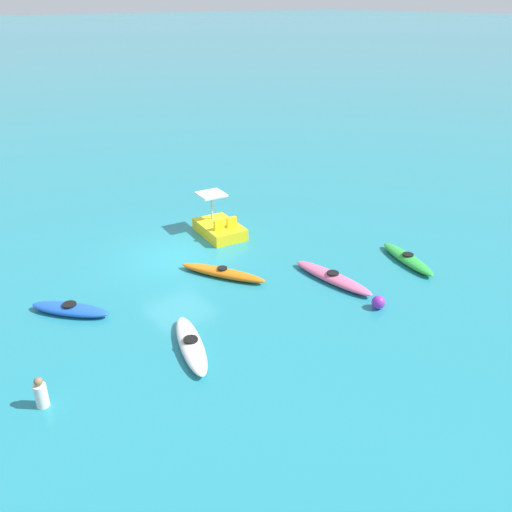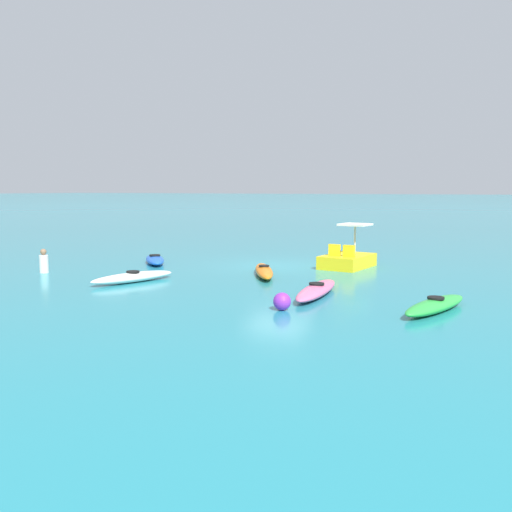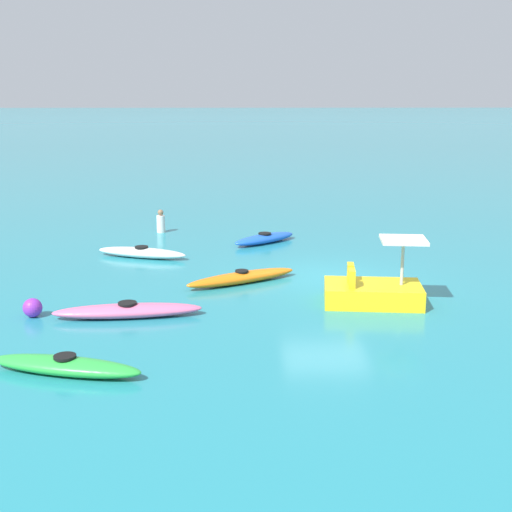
{
  "view_description": "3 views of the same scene",
  "coord_description": "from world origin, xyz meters",
  "px_view_note": "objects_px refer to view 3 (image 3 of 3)",
  "views": [
    {
      "loc": [
        8.86,
        17.04,
        9.35
      ],
      "look_at": [
        -1.83,
        2.85,
        0.63
      ],
      "focal_mm": 37.33,
      "sensor_mm": 36.0,
      "label": 1
    },
    {
      "loc": [
        -9.07,
        20.15,
        3.05
      ],
      "look_at": [
        -0.2,
        2.32,
        0.66
      ],
      "focal_mm": 39.34,
      "sensor_mm": 36.0,
      "label": 2
    },
    {
      "loc": [
        -19.23,
        2.63,
        5.08
      ],
      "look_at": [
        -0.32,
        2.05,
        0.71
      ],
      "focal_mm": 48.67,
      "sensor_mm": 36.0,
      "label": 3
    }
  ],
  "objects_px": {
    "buoy_purple": "(33,308)",
    "kayak_orange": "(242,277)",
    "pedal_boat_yellow": "(374,290)",
    "kayak_green": "(65,366)",
    "kayak_blue": "(265,238)",
    "kayak_pink": "(128,311)",
    "person_near_shore": "(161,222)",
    "kayak_white": "(142,253)"
  },
  "relations": [
    {
      "from": "kayak_orange",
      "to": "person_near_shore",
      "type": "bearing_deg",
      "value": 21.93
    },
    {
      "from": "kayak_orange",
      "to": "buoy_purple",
      "type": "distance_m",
      "value": 5.74
    },
    {
      "from": "pedal_boat_yellow",
      "to": "buoy_purple",
      "type": "height_order",
      "value": "pedal_boat_yellow"
    },
    {
      "from": "pedal_boat_yellow",
      "to": "kayak_pink",
      "type": "bearing_deg",
      "value": 98.93
    },
    {
      "from": "kayak_orange",
      "to": "person_near_shore",
      "type": "xyz_separation_m",
      "value": [
        7.47,
        3.01,
        0.22
      ]
    },
    {
      "from": "kayak_blue",
      "to": "kayak_orange",
      "type": "relative_size",
      "value": 0.78
    },
    {
      "from": "buoy_purple",
      "to": "kayak_green",
      "type": "bearing_deg",
      "value": -155.55
    },
    {
      "from": "kayak_blue",
      "to": "buoy_purple",
      "type": "distance_m",
      "value": 10.12
    },
    {
      "from": "pedal_boat_yellow",
      "to": "person_near_shore",
      "type": "distance_m",
      "value": 11.4
    },
    {
      "from": "kayak_pink",
      "to": "kayak_white",
      "type": "xyz_separation_m",
      "value": [
        6.23,
        0.48,
        0.0
      ]
    },
    {
      "from": "pedal_boat_yellow",
      "to": "kayak_green",
      "type": "bearing_deg",
      "value": 123.13
    },
    {
      "from": "kayak_green",
      "to": "kayak_blue",
      "type": "bearing_deg",
      "value": -19.81
    },
    {
      "from": "kayak_orange",
      "to": "person_near_shore",
      "type": "distance_m",
      "value": 8.06
    },
    {
      "from": "kayak_blue",
      "to": "buoy_purple",
      "type": "relative_size",
      "value": 5.57
    },
    {
      "from": "kayak_green",
      "to": "person_near_shore",
      "type": "bearing_deg",
      "value": -1.5
    },
    {
      "from": "kayak_pink",
      "to": "kayak_white",
      "type": "distance_m",
      "value": 6.25
    },
    {
      "from": "pedal_boat_yellow",
      "to": "person_near_shore",
      "type": "bearing_deg",
      "value": 33.48
    },
    {
      "from": "person_near_shore",
      "to": "kayak_pink",
      "type": "bearing_deg",
      "value": -178.41
    },
    {
      "from": "pedal_boat_yellow",
      "to": "buoy_purple",
      "type": "bearing_deg",
      "value": 95.88
    },
    {
      "from": "kayak_white",
      "to": "person_near_shore",
      "type": "xyz_separation_m",
      "value": [
        4.23,
        -0.19,
        0.22
      ]
    },
    {
      "from": "kayak_green",
      "to": "buoy_purple",
      "type": "bearing_deg",
      "value": 24.45
    },
    {
      "from": "kayak_blue",
      "to": "kayak_green",
      "type": "xyz_separation_m",
      "value": [
        -11.77,
        4.24,
        -0.0
      ]
    },
    {
      "from": "kayak_white",
      "to": "buoy_purple",
      "type": "distance_m",
      "value": 6.38
    },
    {
      "from": "kayak_blue",
      "to": "kayak_orange",
      "type": "distance_m",
      "value": 5.46
    },
    {
      "from": "kayak_orange",
      "to": "kayak_white",
      "type": "distance_m",
      "value": 4.55
    },
    {
      "from": "kayak_blue",
      "to": "kayak_pink",
      "type": "xyz_separation_m",
      "value": [
        -8.37,
        3.59,
        -0.0
      ]
    },
    {
      "from": "buoy_purple",
      "to": "kayak_pink",
      "type": "bearing_deg",
      "value": -92.4
    },
    {
      "from": "kayak_white",
      "to": "buoy_purple",
      "type": "xyz_separation_m",
      "value": [
        -6.13,
        1.76,
        0.06
      ]
    },
    {
      "from": "kayak_orange",
      "to": "buoy_purple",
      "type": "xyz_separation_m",
      "value": [
        -2.89,
        4.96,
        0.06
      ]
    },
    {
      "from": "kayak_white",
      "to": "pedal_boat_yellow",
      "type": "distance_m",
      "value": 8.36
    },
    {
      "from": "buoy_purple",
      "to": "kayak_orange",
      "type": "bearing_deg",
      "value": -59.78
    },
    {
      "from": "kayak_pink",
      "to": "buoy_purple",
      "type": "height_order",
      "value": "buoy_purple"
    },
    {
      "from": "kayak_pink",
      "to": "buoy_purple",
      "type": "relative_size",
      "value": 7.81
    },
    {
      "from": "kayak_pink",
      "to": "kayak_white",
      "type": "bearing_deg",
      "value": 4.4
    },
    {
      "from": "kayak_pink",
      "to": "kayak_green",
      "type": "xyz_separation_m",
      "value": [
        -3.4,
        0.65,
        0.0
      ]
    },
    {
      "from": "kayak_pink",
      "to": "person_near_shore",
      "type": "height_order",
      "value": "person_near_shore"
    },
    {
      "from": "kayak_blue",
      "to": "kayak_green",
      "type": "bearing_deg",
      "value": 160.19
    },
    {
      "from": "person_near_shore",
      "to": "kayak_orange",
      "type": "bearing_deg",
      "value": -158.07
    },
    {
      "from": "kayak_white",
      "to": "person_near_shore",
      "type": "distance_m",
      "value": 4.24
    },
    {
      "from": "buoy_purple",
      "to": "kayak_white",
      "type": "bearing_deg",
      "value": -16.03
    },
    {
      "from": "kayak_blue",
      "to": "kayak_white",
      "type": "bearing_deg",
      "value": 117.79
    },
    {
      "from": "kayak_white",
      "to": "person_near_shore",
      "type": "bearing_deg",
      "value": -2.55
    }
  ]
}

